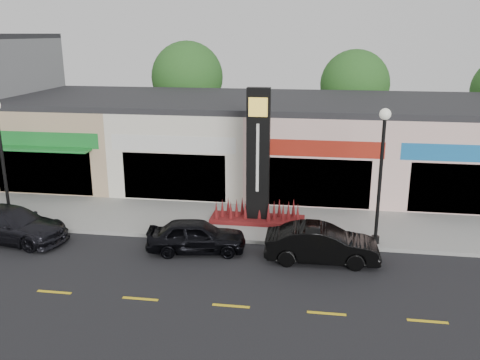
{
  "coord_description": "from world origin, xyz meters",
  "views": [
    {
      "loc": [
        5.43,
        -17.15,
        8.34
      ],
      "look_at": [
        2.23,
        4.0,
        2.13
      ],
      "focal_mm": 38.0,
      "sensor_mm": 36.0,
      "label": 1
    }
  ],
  "objects_px": {
    "car_dark_sedan": "(11,224)",
    "car_black_sedan": "(196,236)",
    "lamp_west_near": "(1,150)",
    "pylon_sign": "(258,176)",
    "car_black_conv": "(322,244)",
    "lamp_east_near": "(381,164)"
  },
  "relations": [
    {
      "from": "car_dark_sedan",
      "to": "car_black_sedan",
      "type": "height_order",
      "value": "car_dark_sedan"
    },
    {
      "from": "lamp_west_near",
      "to": "car_black_sedan",
      "type": "relative_size",
      "value": 1.41
    },
    {
      "from": "pylon_sign",
      "to": "car_dark_sedan",
      "type": "distance_m",
      "value": 10.56
    },
    {
      "from": "car_dark_sedan",
      "to": "car_black_conv",
      "type": "distance_m",
      "value": 12.74
    },
    {
      "from": "lamp_west_near",
      "to": "car_black_conv",
      "type": "height_order",
      "value": "lamp_west_near"
    },
    {
      "from": "lamp_west_near",
      "to": "car_black_sedan",
      "type": "bearing_deg",
      "value": -9.82
    },
    {
      "from": "car_black_sedan",
      "to": "car_black_conv",
      "type": "relative_size",
      "value": 0.91
    },
    {
      "from": "lamp_east_near",
      "to": "car_black_sedan",
      "type": "height_order",
      "value": "lamp_east_near"
    },
    {
      "from": "pylon_sign",
      "to": "car_black_conv",
      "type": "relative_size",
      "value": 1.41
    },
    {
      "from": "pylon_sign",
      "to": "lamp_east_near",
      "type": "bearing_deg",
      "value": -18.75
    },
    {
      "from": "lamp_west_near",
      "to": "lamp_east_near",
      "type": "xyz_separation_m",
      "value": [
        16.0,
        0.0,
        0.0
      ]
    },
    {
      "from": "lamp_west_near",
      "to": "car_black_sedan",
      "type": "xyz_separation_m",
      "value": [
        8.96,
        -1.55,
        -2.82
      ]
    },
    {
      "from": "lamp_west_near",
      "to": "pylon_sign",
      "type": "xyz_separation_m",
      "value": [
        11.0,
        1.7,
        -1.2
      ]
    },
    {
      "from": "lamp_east_near",
      "to": "car_dark_sedan",
      "type": "xyz_separation_m",
      "value": [
        -14.9,
        -1.61,
        -2.77
      ]
    },
    {
      "from": "lamp_east_near",
      "to": "car_dark_sedan",
      "type": "distance_m",
      "value": 15.24
    },
    {
      "from": "lamp_east_near",
      "to": "pylon_sign",
      "type": "xyz_separation_m",
      "value": [
        -5.0,
        1.7,
        -1.2
      ]
    },
    {
      "from": "lamp_east_near",
      "to": "pylon_sign",
      "type": "distance_m",
      "value": 5.42
    },
    {
      "from": "car_black_conv",
      "to": "lamp_west_near",
      "type": "bearing_deg",
      "value": 81.79
    },
    {
      "from": "lamp_west_near",
      "to": "pylon_sign",
      "type": "relative_size",
      "value": 0.91
    },
    {
      "from": "pylon_sign",
      "to": "car_black_conv",
      "type": "bearing_deg",
      "value": -50.35
    },
    {
      "from": "car_black_sedan",
      "to": "car_black_conv",
      "type": "distance_m",
      "value": 4.88
    },
    {
      "from": "car_dark_sedan",
      "to": "car_black_sedan",
      "type": "distance_m",
      "value": 7.86
    }
  ]
}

